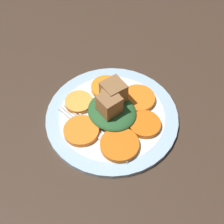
% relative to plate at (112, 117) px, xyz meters
% --- Properties ---
extents(table_slab, '(1.20, 1.20, 0.02)m').
position_rel_plate_xyz_m(table_slab, '(0.00, 0.00, -0.02)').
color(table_slab, '#38281E').
rests_on(table_slab, ground).
extents(plate, '(0.26, 0.26, 0.01)m').
position_rel_plate_xyz_m(plate, '(0.00, 0.00, 0.00)').
color(plate, '#99B7D1').
rests_on(plate, table_slab).
extents(carrot_slice_0, '(0.06, 0.06, 0.01)m').
position_rel_plate_xyz_m(carrot_slice_0, '(-0.07, -0.03, 0.01)').
color(carrot_slice_0, '#F9953A').
rests_on(carrot_slice_0, plate).
extents(carrot_slice_1, '(0.07, 0.07, 0.01)m').
position_rel_plate_xyz_m(carrot_slice_1, '(-0.01, -0.07, 0.01)').
color(carrot_slice_1, orange).
rests_on(carrot_slice_1, plate).
extents(carrot_slice_2, '(0.07, 0.07, 0.01)m').
position_rel_plate_xyz_m(carrot_slice_2, '(0.06, -0.04, 0.01)').
color(carrot_slice_2, '#D55F13').
rests_on(carrot_slice_2, plate).
extents(carrot_slice_3, '(0.06, 0.06, 0.01)m').
position_rel_plate_xyz_m(carrot_slice_3, '(0.06, 0.03, 0.01)').
color(carrot_slice_3, '#D55F13').
rests_on(carrot_slice_3, plate).
extents(carrot_slice_4, '(0.07, 0.07, 0.01)m').
position_rel_plate_xyz_m(carrot_slice_4, '(0.01, 0.06, 0.01)').
color(carrot_slice_4, orange).
rests_on(carrot_slice_4, plate).
extents(carrot_slice_5, '(0.06, 0.06, 0.01)m').
position_rel_plate_xyz_m(carrot_slice_5, '(-0.06, 0.04, 0.01)').
color(carrot_slice_5, orange).
rests_on(carrot_slice_5, plate).
extents(center_pile, '(0.10, 0.09, 0.06)m').
position_rel_plate_xyz_m(center_pile, '(-0.00, 0.00, 0.03)').
color(center_pile, '#235128').
rests_on(center_pile, plate).
extents(fork, '(0.18, 0.02, 0.00)m').
position_rel_plate_xyz_m(fork, '(-0.00, -0.05, 0.01)').
color(fork, '#B2B2B7').
rests_on(fork, plate).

